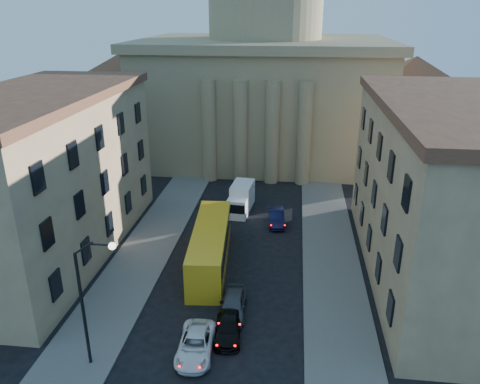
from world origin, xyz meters
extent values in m
cube|color=#615E58|center=(-8.50, 18.00, 0.07)|extent=(5.00, 60.00, 0.15)
cube|color=#615E58|center=(8.50, 18.00, 0.07)|extent=(5.00, 60.00, 0.15)
cube|color=#8E7B57|center=(0.00, 56.00, 8.00)|extent=(34.00, 26.00, 16.00)
cube|color=#8E7B57|center=(0.00, 56.00, 16.40)|extent=(35.50, 27.50, 1.20)
cylinder|color=#8E7B57|center=(0.00, 56.00, 20.00)|extent=(16.00, 16.00, 8.00)
cube|color=#8E7B57|center=(-21.00, 54.00, 5.50)|extent=(13.00, 13.00, 11.00)
cone|color=#523223|center=(-21.00, 54.00, 13.00)|extent=(26.02, 26.02, 4.00)
cube|color=#8E7B57|center=(21.00, 54.00, 5.50)|extent=(13.00, 13.00, 11.00)
cone|color=#523223|center=(21.00, 54.00, 13.00)|extent=(26.02, 26.02, 4.00)
cylinder|color=#8E7B57|center=(-6.00, 42.80, 6.50)|extent=(1.80, 1.80, 13.00)
cylinder|color=#8E7B57|center=(-2.00, 42.80, 6.50)|extent=(1.80, 1.80, 13.00)
cylinder|color=#8E7B57|center=(2.00, 42.80, 6.50)|extent=(1.80, 1.80, 13.00)
cylinder|color=#8E7B57|center=(6.00, 42.80, 6.50)|extent=(1.80, 1.80, 13.00)
cube|color=tan|center=(-17.00, 22.00, 7.00)|extent=(11.00, 26.00, 14.00)
cube|color=#523223|center=(-17.00, 22.00, 14.30)|extent=(11.60, 26.60, 0.80)
cube|color=tan|center=(17.00, 22.00, 7.00)|extent=(11.00, 26.00, 14.00)
cube|color=#523223|center=(17.00, 22.00, 14.30)|extent=(11.60, 26.60, 0.80)
cylinder|color=black|center=(-7.50, 8.00, 4.00)|extent=(0.20, 0.20, 8.00)
cylinder|color=black|center=(-6.95, 8.00, 8.35)|extent=(1.30, 0.12, 0.96)
cylinder|color=black|center=(-5.95, 8.00, 8.65)|extent=(1.30, 0.12, 0.12)
sphere|color=white|center=(-5.20, 8.00, 8.60)|extent=(0.44, 0.44, 0.44)
imported|color=white|center=(-1.06, 9.79, 0.68)|extent=(2.49, 4.98, 1.35)
imported|color=black|center=(0.80, 11.87, 0.64)|extent=(2.10, 4.52, 1.28)
imported|color=#48484C|center=(0.80, 14.34, 0.78)|extent=(2.02, 4.67, 1.57)
imported|color=black|center=(3.24, 30.19, 0.75)|extent=(2.07, 4.69, 1.50)
cube|color=gold|center=(-2.10, 21.15, 1.74)|extent=(3.81, 12.55, 3.48)
cube|color=black|center=(-2.10, 21.15, 2.30)|extent=(3.82, 11.88, 1.24)
cylinder|color=black|center=(-2.85, 16.58, 0.56)|extent=(0.43, 1.15, 1.12)
cylinder|color=black|center=(-0.61, 16.76, 0.56)|extent=(0.43, 1.15, 1.12)
cylinder|color=black|center=(-3.58, 25.54, 0.56)|extent=(0.43, 1.15, 1.12)
cylinder|color=black|center=(-1.34, 25.72, 0.56)|extent=(0.43, 1.15, 1.12)
cube|color=white|center=(-0.95, 31.39, 1.08)|extent=(2.27, 2.35, 2.16)
cube|color=black|center=(-1.05, 30.35, 1.35)|extent=(1.98, 0.29, 0.99)
cube|color=white|center=(-0.72, 33.81, 1.58)|extent=(2.51, 3.97, 2.79)
cylinder|color=black|center=(-1.88, 31.11, 0.41)|extent=(0.33, 0.83, 0.81)
cylinder|color=black|center=(-0.09, 30.94, 0.41)|extent=(0.33, 0.83, 0.81)
cylinder|color=black|center=(-1.55, 34.70, 0.41)|extent=(0.33, 0.83, 0.81)
cylinder|color=black|center=(0.25, 34.53, 0.41)|extent=(0.33, 0.83, 0.81)
camera|label=1|loc=(4.72, -14.38, 21.13)|focal=35.00mm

